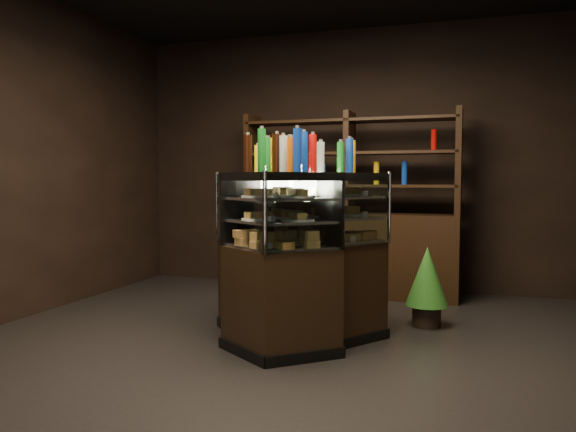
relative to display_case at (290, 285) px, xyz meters
name	(u,v)px	position (x,y,z in m)	size (l,w,h in m)	color
ground	(278,346)	(-0.06, -0.13, -0.45)	(5.00, 5.00, 0.00)	black
room_shell	(278,89)	(-0.06, -0.13, 1.49)	(5.02, 5.02, 3.01)	black
display_case	(290,285)	(0.00, 0.00, 0.00)	(1.49, 1.35, 1.33)	black
food_display	(290,214)	(0.00, 0.00, 0.56)	(1.10, 1.01, 0.42)	#B48340
bottles_top	(291,154)	(0.00, 0.00, 1.01)	(0.93, 0.87, 0.30)	#147223
potted_conifer	(427,275)	(0.98, 0.80, 0.00)	(0.37, 0.37, 0.78)	black
back_shelving	(349,240)	(0.07, 1.92, 0.16)	(2.35, 0.47, 2.00)	black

